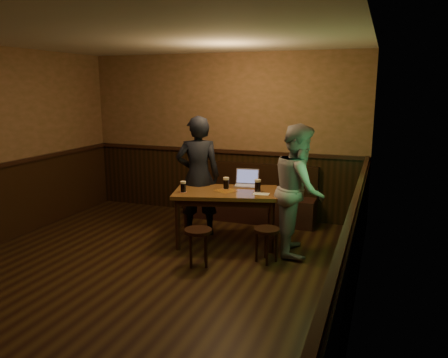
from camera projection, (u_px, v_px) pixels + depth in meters
room at (140, 176)px, 5.14m from camera, size 5.04×6.04×2.84m
bench at (251, 202)px, 7.44m from camera, size 2.20×0.50×0.95m
pub_table at (226, 198)px, 6.24m from camera, size 1.63×1.19×0.79m
stool_left at (198, 236)px, 5.50m from camera, size 0.45×0.45×0.48m
stool_right at (267, 235)px, 5.61m from camera, size 0.43×0.43×0.45m
pint_left at (183, 187)px, 6.11m from camera, size 0.10×0.10×0.16m
pint_mid at (226, 183)px, 6.31m from camera, size 0.11×0.11×0.17m
pint_right at (258, 186)px, 6.13m from camera, size 0.12×0.12×0.18m
laptop at (247, 182)px, 6.51m from camera, size 0.38×0.32×0.24m
menu at (261, 194)px, 6.02m from camera, size 0.23×0.17×0.00m
person_suit at (198, 176)px, 6.59m from camera, size 0.78×0.67×1.82m
person_grey at (299, 189)px, 5.86m from camera, size 0.85×0.99×1.76m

